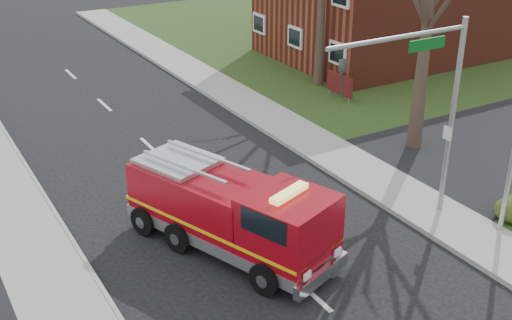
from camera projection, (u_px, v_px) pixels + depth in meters
ground at (310, 293)px, 18.10m from camera, size 120.00×120.00×0.00m
sidewalk_right at (466, 232)px, 20.93m from camera, size 2.40×80.00×0.15m
health_center_sign at (340, 85)px, 32.34m from camera, size 0.12×2.00×1.40m
traffic_signal_mast at (427, 89)px, 19.69m from camera, size 5.29×0.18×6.80m
fire_engine at (232, 214)px, 19.66m from camera, size 4.58×7.28×2.78m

